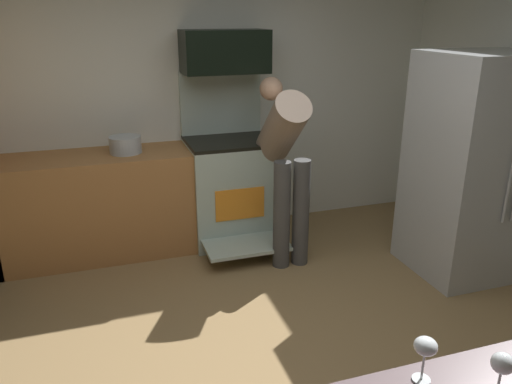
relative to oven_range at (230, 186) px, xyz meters
name	(u,v)px	position (x,y,z in m)	size (l,w,h in m)	color
ground_plane	(262,379)	(-0.35, -1.97, -0.52)	(5.20, 4.80, 0.02)	olive
wall_back	(182,96)	(-0.35, 0.37, 0.79)	(5.20, 0.12, 2.60)	silver
lower_cabinet_run	(90,207)	(-1.25, 0.01, -0.06)	(2.40, 0.60, 0.90)	#A7703E
oven_range	(230,186)	(0.00, 0.00, 0.00)	(0.76, 1.03, 1.53)	#AEC3BA
microwave	(225,51)	(0.00, 0.09, 1.20)	(0.74, 0.38, 0.36)	black
refrigerator	(475,167)	(1.68, -1.18, 0.37)	(0.85, 0.80, 1.76)	#B4B9BD
person_cook	(285,155)	(0.33, -0.52, 0.41)	(0.31, 0.73, 1.51)	#454545
wine_glass_near	(502,366)	(-0.04, -3.28, 0.51)	(0.07, 0.07, 0.17)	silver
wine_glass_mid	(425,349)	(-0.21, -3.14, 0.51)	(0.07, 0.07, 0.16)	silver
stock_pot	(125,145)	(-0.91, 0.01, 0.46)	(0.27, 0.27, 0.14)	#B1BAC3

